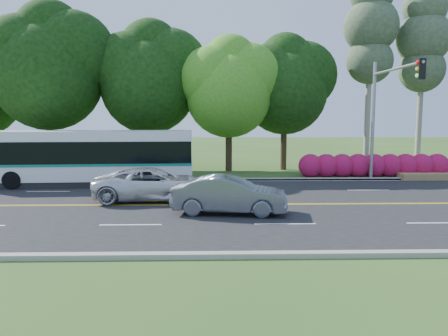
{
  "coord_description": "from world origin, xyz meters",
  "views": [
    {
      "loc": [
        -3.06,
        -18.68,
        3.86
      ],
      "look_at": [
        -2.55,
        2.0,
        1.38
      ],
      "focal_mm": 35.0,
      "sensor_mm": 36.0,
      "label": 1
    }
  ],
  "objects_px": {
    "transit_bus": "(88,158)",
    "sedan": "(230,195)",
    "suv": "(153,184)",
    "traffic_signal": "(386,101)"
  },
  "relations": [
    {
      "from": "transit_bus",
      "to": "sedan",
      "type": "height_order",
      "value": "transit_bus"
    },
    {
      "from": "transit_bus",
      "to": "suv",
      "type": "height_order",
      "value": "transit_bus"
    },
    {
      "from": "traffic_signal",
      "to": "transit_bus",
      "type": "relative_size",
      "value": 0.6
    },
    {
      "from": "traffic_signal",
      "to": "transit_bus",
      "type": "distance_m",
      "value": 16.83
    },
    {
      "from": "traffic_signal",
      "to": "sedan",
      "type": "relative_size",
      "value": 1.55
    },
    {
      "from": "transit_bus",
      "to": "sedan",
      "type": "bearing_deg",
      "value": -47.14
    },
    {
      "from": "sedan",
      "to": "suv",
      "type": "xyz_separation_m",
      "value": [
        -3.4,
        2.84,
        0.0
      ]
    },
    {
      "from": "traffic_signal",
      "to": "transit_bus",
      "type": "bearing_deg",
      "value": 179.41
    },
    {
      "from": "transit_bus",
      "to": "traffic_signal",
      "type": "bearing_deg",
      "value": -3.75
    },
    {
      "from": "sedan",
      "to": "suv",
      "type": "distance_m",
      "value": 4.43
    }
  ]
}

